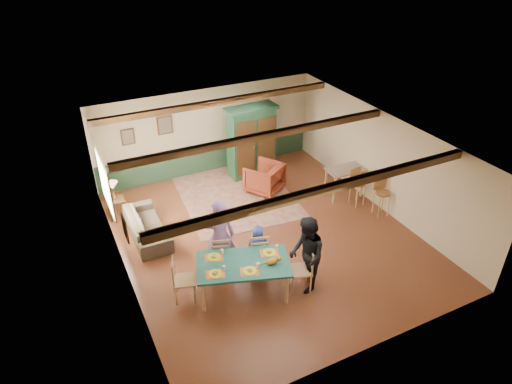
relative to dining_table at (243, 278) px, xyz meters
name	(u,v)px	position (x,y,z in m)	size (l,w,h in m)	color
floor	(266,236)	(1.38, 1.59, -0.40)	(8.00, 8.00, 0.00)	#552718
wall_back	(207,131)	(1.38, 5.59, 0.95)	(7.00, 0.02, 2.70)	beige
wall_left	(120,229)	(-2.12, 1.59, 0.95)	(0.02, 8.00, 2.70)	beige
wall_right	(382,162)	(4.88, 1.59, 0.95)	(0.02, 8.00, 2.70)	beige
ceiling	(268,140)	(1.38, 1.59, 2.30)	(7.00, 8.00, 0.02)	silver
wainscot_back	(209,158)	(1.38, 5.57, 0.05)	(6.95, 0.03, 0.90)	#1F3A26
ceiling_beam_front	(324,190)	(1.38, -0.71, 2.21)	(6.95, 0.16, 0.16)	black
ceiling_beam_mid	(260,137)	(1.38, 1.99, 2.21)	(6.95, 0.16, 0.16)	black
ceiling_beam_back	(218,102)	(1.38, 4.59, 2.21)	(6.95, 0.16, 0.16)	black
window_left	(105,184)	(-2.09, 3.29, 1.15)	(0.06, 1.60, 1.30)	white
picture_left_wall	(125,228)	(-2.09, 0.99, 1.35)	(0.04, 0.42, 0.52)	#7E705C
picture_back_a	(165,125)	(0.08, 5.56, 1.40)	(0.45, 0.04, 0.55)	#7E705C
picture_back_b	(128,137)	(-1.02, 5.56, 1.25)	(0.38, 0.04, 0.48)	#7E705C
dining_table	(243,278)	(0.00, 0.00, 0.00)	(1.94, 1.08, 0.81)	#1B574D
dining_chair_far_left	(221,253)	(-0.16, 0.87, 0.11)	(0.45, 0.47, 1.02)	tan
dining_chair_far_right	(259,250)	(0.66, 0.59, 0.11)	(0.45, 0.47, 1.02)	tan
dining_chair_end_left	(184,279)	(-1.17, 0.40, 0.11)	(0.45, 0.47, 1.02)	tan
dining_chair_end_right	(301,269)	(1.17, -0.40, 0.11)	(0.45, 0.47, 1.02)	tan
person_man	(220,236)	(-0.13, 0.95, 0.53)	(0.68, 0.44, 1.86)	#845FA3
person_woman	(306,255)	(1.27, -0.44, 0.48)	(0.86, 0.67, 1.78)	black
person_child	(258,246)	(0.69, 0.68, 0.14)	(0.53, 0.34, 1.08)	#263B9A
cat	(272,261)	(0.53, -0.29, 0.50)	(0.39, 0.15, 0.19)	orange
place_setting_near_left	(215,272)	(-0.65, -0.06, 0.46)	(0.43, 0.32, 0.11)	yellow
place_setting_near_center	(250,269)	(0.01, -0.29, 0.46)	(0.43, 0.32, 0.11)	yellow
place_setting_far_left	(214,255)	(-0.47, 0.45, 0.46)	(0.43, 0.32, 0.11)	yellow
place_setting_far_right	(269,251)	(0.65, 0.06, 0.46)	(0.43, 0.32, 0.11)	yellow
area_rug	(236,195)	(1.49, 3.76, -0.40)	(3.07, 3.64, 0.01)	tan
armoire	(251,142)	(2.49, 4.77, 0.71)	(1.58, 0.63, 2.23)	#153521
armchair	(264,178)	(2.37, 3.65, 0.03)	(0.94, 0.96, 0.88)	#511910
sofa	(147,225)	(-1.33, 2.97, -0.10)	(2.07, 0.81, 0.60)	#352D21
end_table	(117,208)	(-1.84, 4.17, -0.12)	(0.46, 0.46, 0.57)	black
table_lamp	(113,191)	(-1.84, 4.17, 0.42)	(0.29, 0.29, 0.52)	beige
counter_table	(344,182)	(4.30, 2.37, 0.04)	(1.07, 0.62, 0.89)	tan
bar_stool_left	(358,188)	(4.37, 1.83, 0.13)	(0.38, 0.42, 1.08)	#9E6B3D
bar_stool_right	(382,197)	(4.63, 1.11, 0.15)	(0.39, 0.43, 1.10)	#9E6B3D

